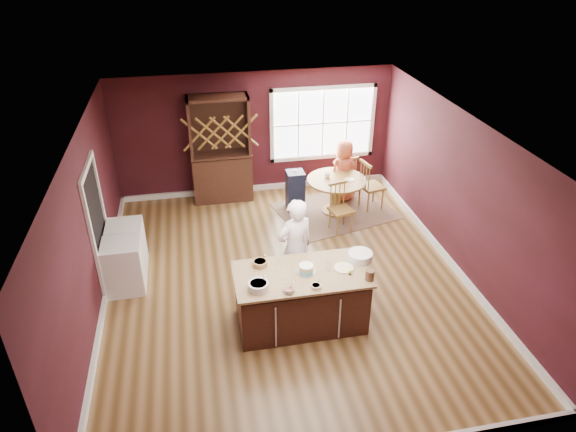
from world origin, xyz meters
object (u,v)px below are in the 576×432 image
(chair_north, at_px, (345,175))
(high_chair, at_px, (295,190))
(dryer, at_px, (127,246))
(seated_woman, at_px, (344,171))
(baker, at_px, (295,248))
(hutch, at_px, (221,150))
(kitchen_island, at_px, (301,299))
(dining_table, at_px, (336,189))
(chair_south, at_px, (341,208))
(washer, at_px, (124,266))
(chair_east, at_px, (372,184))
(layer_cake, at_px, (306,269))
(toddler, at_px, (298,173))

(chair_north, distance_m, high_chair, 1.29)
(dryer, bearing_deg, seated_woman, 21.52)
(baker, bearing_deg, hutch, -94.84)
(kitchen_island, relative_size, baker, 1.13)
(dining_table, height_order, chair_north, chair_north)
(dryer, bearing_deg, dining_table, 16.82)
(chair_south, xyz_separation_m, hutch, (-2.15, 1.83, 0.65))
(baker, relative_size, chair_south, 1.72)
(baker, distance_m, washer, 2.83)
(chair_north, relative_size, dryer, 1.11)
(chair_south, xyz_separation_m, seated_woman, (0.41, 1.27, 0.19))
(kitchen_island, bearing_deg, seated_woman, 64.83)
(chair_east, distance_m, seated_woman, 0.69)
(chair_east, xyz_separation_m, washer, (-4.91, -1.91, -0.10))
(chair_north, bearing_deg, chair_south, 50.64)
(seated_woman, bearing_deg, chair_north, -137.83)
(chair_north, xyz_separation_m, hutch, (-2.68, 0.35, 0.67))
(chair_north, bearing_deg, chair_east, 99.42)
(dryer, bearing_deg, chair_north, 23.26)
(chair_east, bearing_deg, kitchen_island, 132.93)
(chair_east, bearing_deg, layer_cake, 133.76)
(chair_south, distance_m, hutch, 2.90)
(dining_table, distance_m, seated_woman, 0.60)
(baker, height_order, chair_south, baker)
(layer_cake, relative_size, washer, 0.33)
(toddler, relative_size, hutch, 0.11)
(kitchen_island, distance_m, hutch, 4.45)
(baker, xyz_separation_m, layer_cake, (0.01, -0.73, 0.12))
(kitchen_island, relative_size, chair_east, 1.78)
(dining_table, xyz_separation_m, layer_cake, (-1.40, -3.26, 0.45))
(chair_south, bearing_deg, baker, -139.31)
(chair_south, bearing_deg, hutch, 126.73)
(chair_east, distance_m, dryer, 5.08)
(high_chair, bearing_deg, dining_table, -20.23)
(kitchen_island, distance_m, high_chair, 3.62)
(hutch, bearing_deg, kitchen_island, -79.59)
(chair_north, bearing_deg, dining_table, 39.92)
(baker, bearing_deg, chair_east, -148.96)
(dining_table, height_order, hutch, hutch)
(layer_cake, xyz_separation_m, high_chair, (0.59, 3.55, -0.53))
(baker, distance_m, toddler, 2.96)
(kitchen_island, bearing_deg, dining_table, 65.75)
(dining_table, bearing_deg, chair_north, 59.72)
(chair_south, distance_m, high_chair, 1.28)
(baker, distance_m, high_chair, 2.92)
(chair_south, distance_m, chair_north, 1.57)
(hutch, xyz_separation_m, dryer, (-1.86, -2.30, -0.72))
(layer_cake, xyz_separation_m, hutch, (-0.87, 4.31, 0.18))
(chair_east, xyz_separation_m, dryer, (-4.91, -1.27, -0.11))
(baker, xyz_separation_m, toddler, (0.66, 2.88, -0.05))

